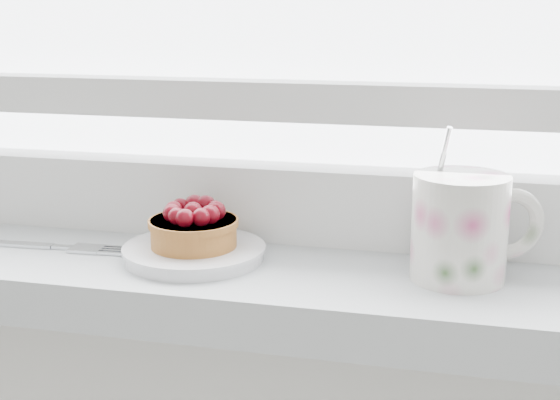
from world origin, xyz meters
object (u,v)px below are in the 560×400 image
(raspberry_tart, at_px, (194,226))
(floral_mug, at_px, (463,225))
(fork, at_px, (36,245))
(saucer, at_px, (194,253))

(raspberry_tart, distance_m, floral_mug, 0.23)
(floral_mug, relative_size, fork, 0.66)
(saucer, distance_m, floral_mug, 0.23)
(saucer, distance_m, raspberry_tart, 0.02)
(saucer, bearing_deg, raspberry_tart, 65.26)
(floral_mug, distance_m, fork, 0.38)
(saucer, height_order, floral_mug, floral_mug)
(floral_mug, xyz_separation_m, fork, (-0.38, -0.01, -0.04))
(raspberry_tart, bearing_deg, fork, -178.88)
(floral_mug, bearing_deg, saucer, -178.55)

